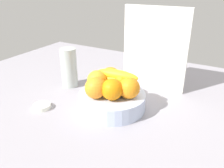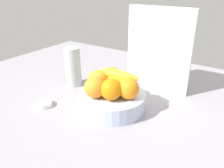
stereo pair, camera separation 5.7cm
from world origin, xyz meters
The scene contains 12 objects.
ground_plane centered at (0.00, 0.00, -1.50)cm, with size 180.00×140.00×3.00cm, color gray.
fruit_bowl centered at (-3.35, 1.38, 3.16)cm, with size 25.49×25.49×6.32cm, color silver.
orange_front_left centered at (-1.13, -2.46, 10.24)cm, with size 7.85×7.85×7.85cm, color orange.
orange_front_right centered at (3.58, 1.65, 10.24)cm, with size 7.85×7.85×7.85cm, color orange.
orange_center centered at (-1.08, 5.80, 10.24)cm, with size 7.85×7.85×7.85cm, color orange.
orange_back_left centered at (-7.36, 7.22, 10.24)cm, with size 7.85×7.85×7.85cm, color orange.
orange_back_right centered at (-10.10, 1.70, 10.24)cm, with size 7.85×7.85×7.85cm, color orange.
orange_top_stack centered at (-6.89, -4.35, 10.24)cm, with size 7.85×7.85×7.85cm, color orange.
banana_bunch centered at (-3.76, 4.39, 10.52)cm, with size 18.13×11.75×8.40cm.
cutting_board centered at (3.32, 26.72, 18.00)cm, with size 28.00×1.80×36.00cm, color silver.
thermos_tumbler centered at (-30.61, 9.77, 8.93)cm, with size 7.28×7.28×17.85cm, color #B0BAB4.
jar_lid centered at (-26.88, -12.21, 0.84)cm, with size 6.69×6.69×1.68cm, color white.
Camera 1 is at (35.60, -66.86, 46.37)cm, focal length 37.46 mm.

